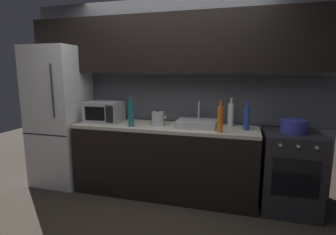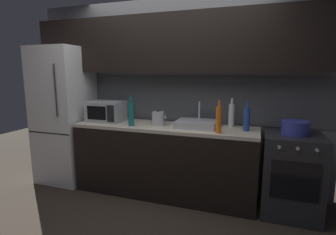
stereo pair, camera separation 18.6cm
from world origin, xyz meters
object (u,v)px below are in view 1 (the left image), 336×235
at_px(oven_range, 290,172).
at_px(microwave, 104,112).
at_px(kettle, 158,119).
at_px(wine_bottle_white, 231,114).
at_px(refrigerator, 60,116).
at_px(wine_bottle_blue, 247,118).
at_px(wine_bottle_orange, 220,119).
at_px(wine_bottle_teal, 131,114).
at_px(mug_green, 155,118).
at_px(cooking_pot, 294,126).

distance_m(oven_range, microwave, 2.39).
distance_m(kettle, wine_bottle_white, 0.89).
xyz_separation_m(refrigerator, microwave, (0.68, 0.02, 0.09)).
bearing_deg(wine_bottle_blue, refrigerator, -179.86).
bearing_deg(wine_bottle_blue, wine_bottle_orange, -144.05).
relative_size(wine_bottle_white, wine_bottle_blue, 1.05).
bearing_deg(refrigerator, wine_bottle_teal, -8.07).
height_order(oven_range, wine_bottle_orange, wine_bottle_orange).
distance_m(refrigerator, microwave, 0.69).
xyz_separation_m(refrigerator, wine_bottle_white, (2.31, 0.18, 0.10)).
bearing_deg(wine_bottle_blue, mug_green, 171.86).
xyz_separation_m(wine_bottle_blue, mug_green, (-1.16, 0.17, -0.09)).
xyz_separation_m(refrigerator, wine_bottle_teal, (1.14, -0.16, 0.11)).
height_order(oven_range, wine_bottle_teal, wine_bottle_teal).
bearing_deg(wine_bottle_orange, oven_range, 14.26).
relative_size(refrigerator, wine_bottle_orange, 5.29).
bearing_deg(wine_bottle_teal, microwave, 158.72).
xyz_separation_m(microwave, wine_bottle_teal, (0.46, -0.18, 0.02)).
bearing_deg(wine_bottle_blue, cooking_pot, -0.67).
bearing_deg(wine_bottle_white, oven_range, -15.21).
bearing_deg(wine_bottle_white, wine_bottle_teal, -163.51).
height_order(microwave, wine_bottle_teal, wine_bottle_teal).
height_order(refrigerator, kettle, refrigerator).
xyz_separation_m(microwave, kettle, (0.76, -0.05, -0.05)).
relative_size(microwave, wine_bottle_orange, 1.28).
distance_m(microwave, wine_bottle_white, 1.64).
xyz_separation_m(mug_green, cooking_pot, (1.66, -0.17, 0.02)).
distance_m(oven_range, kettle, 1.64).
distance_m(microwave, cooking_pot, 2.32).
relative_size(wine_bottle_orange, wine_bottle_blue, 1.08).
bearing_deg(microwave, wine_bottle_teal, -21.28).
relative_size(oven_range, mug_green, 9.07).
relative_size(microwave, wine_bottle_white, 1.31).
relative_size(refrigerator, wine_bottle_blue, 5.71).
distance_m(refrigerator, wine_bottle_teal, 1.16).
distance_m(wine_bottle_teal, mug_green, 0.40).
xyz_separation_m(microwave, wine_bottle_blue, (1.82, -0.01, 0.00)).
relative_size(microwave, kettle, 2.35).
height_order(microwave, kettle, microwave).
relative_size(wine_bottle_white, cooking_pot, 1.22).
height_order(oven_range, microwave, microwave).
bearing_deg(wine_bottle_white, refrigerator, -175.45).
xyz_separation_m(wine_bottle_teal, mug_green, (0.19, 0.33, -0.11)).
bearing_deg(oven_range, wine_bottle_blue, 179.16).
bearing_deg(cooking_pot, wine_bottle_teal, -175.00).
bearing_deg(wine_bottle_orange, wine_bottle_blue, 35.95).
xyz_separation_m(microwave, cooking_pot, (2.32, -0.02, -0.06)).
bearing_deg(mug_green, wine_bottle_blue, -8.14).
bearing_deg(microwave, oven_range, -0.49).
bearing_deg(wine_bottle_white, microwave, -174.21).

